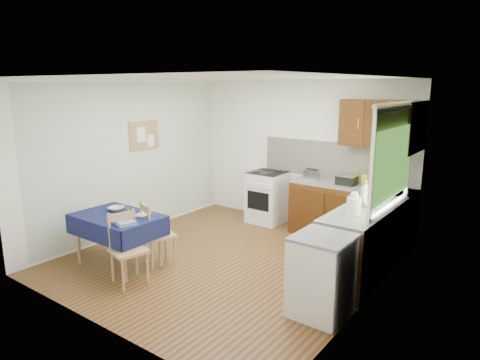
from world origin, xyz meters
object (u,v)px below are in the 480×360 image
Objects in this scene: chair_far at (155,232)px; toaster at (312,174)px; kettle at (354,204)px; chair_near at (127,246)px; dish_rack at (370,203)px; dining_table at (118,223)px; sandwich_press at (347,180)px.

chair_far is 3.79× the size of toaster.
kettle is (2.35, 1.03, 0.55)m from chair_far.
kettle is (2.25, 1.57, 0.55)m from chair_near.
chair_far is 2.62m from kettle.
toaster reaches higher than chair_far.
dish_rack is 0.55m from kettle.
dining_table is at bearing 56.55° from chair_far.
chair_near is 3.21m from toaster.
chair_far is 2.74m from toaster.
sandwich_press is 0.66× the size of dish_rack.
dining_table is at bearing -154.61° from kettle.
dish_rack is (2.35, 1.57, 0.45)m from chair_far.
chair_near is at bearing -2.70° from dining_table.
toaster is 0.55× the size of dish_rack.
toaster is 0.83× the size of sandwich_press.
dish_rack is at bearing 58.25° from dining_table.
kettle reaches higher than dish_rack.
dining_table is 2.73× the size of dish_rack.
kettle reaches higher than toaster.
dish_rack is 1.53× the size of kettle.
kettle is at bearing -47.12° from toaster.
toaster is at bearing -156.72° from sandwich_press.
toaster is (0.95, 3.03, 0.51)m from chair_near.
sandwich_press is 1.00× the size of kettle.
sandwich_press is 1.60m from kettle.
dish_rack reaches higher than toaster.
dish_rack reaches higher than sandwich_press.
toaster is 1.95m from kettle.
dish_rack is (2.25, 2.11, 0.45)m from chair_near.
sandwich_press is at bearing 115.66° from kettle.
kettle reaches higher than dining_table.
sandwich_press is at bearing -0.35° from toaster.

